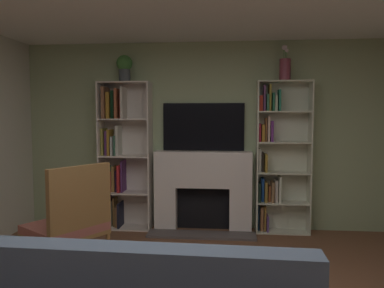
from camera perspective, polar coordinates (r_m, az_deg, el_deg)
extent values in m
cube|color=#9EAF83|center=(5.17, 1.83, 1.26)|extent=(5.11, 0.06, 2.57)
cube|color=white|center=(5.22, -3.97, -9.69)|extent=(0.30, 0.26, 0.60)
cube|color=white|center=(5.15, 7.43, -9.89)|extent=(0.30, 0.26, 0.60)
cube|color=white|center=(5.05, 1.70, -3.88)|extent=(1.31, 0.26, 0.49)
cube|color=black|center=(5.24, 1.75, -9.60)|extent=(0.72, 0.08, 0.60)
cube|color=#534B4A|center=(4.97, 1.46, -13.78)|extent=(1.41, 0.30, 0.03)
cube|color=black|center=(5.10, 1.79, 2.64)|extent=(1.11, 0.06, 0.65)
cube|color=silver|center=(5.29, -13.75, -1.77)|extent=(0.02, 0.31, 2.02)
cube|color=silver|center=(5.10, -6.44, -1.89)|extent=(0.02, 0.31, 2.02)
cube|color=silver|center=(5.32, -9.74, -1.66)|extent=(0.71, 0.02, 2.02)
cube|color=silver|center=(5.38, -10.01, -12.48)|extent=(0.67, 0.31, 0.02)
cube|color=beige|center=(5.47, -13.09, -10.61)|extent=(0.03, 0.19, 0.28)
cube|color=#5E3679|center=(5.40, -12.77, -9.96)|extent=(0.03, 0.26, 0.44)
cube|color=beige|center=(5.41, -12.32, -10.44)|extent=(0.04, 0.25, 0.34)
cube|color=brown|center=(5.42, -11.71, -10.10)|extent=(0.02, 0.18, 0.40)
cube|color=brown|center=(5.41, -11.32, -10.77)|extent=(0.03, 0.21, 0.28)
cube|color=black|center=(5.36, -10.93, -10.58)|extent=(0.03, 0.26, 0.34)
cube|color=silver|center=(5.26, -10.09, -7.30)|extent=(0.67, 0.31, 0.02)
cube|color=#BF382F|center=(5.34, -13.28, -5.16)|extent=(0.03, 0.24, 0.35)
cube|color=#1E794F|center=(5.31, -12.83, -5.21)|extent=(0.02, 0.25, 0.35)
cube|color=#B0382F|center=(5.34, -12.22, -5.60)|extent=(0.04, 0.19, 0.27)
cube|color=olive|center=(5.31, -11.77, -5.19)|extent=(0.04, 0.20, 0.35)
cube|color=black|center=(5.30, -11.29, -5.52)|extent=(0.04, 0.21, 0.30)
cube|color=#B32025|center=(5.26, -10.93, -5.18)|extent=(0.03, 0.25, 0.37)
cube|color=#532C64|center=(5.26, -10.48, -4.83)|extent=(0.02, 0.23, 0.43)
cube|color=silver|center=(5.18, -10.16, -1.83)|extent=(0.67, 0.31, 0.02)
cube|color=olive|center=(5.29, -13.34, 0.35)|extent=(0.03, 0.22, 0.37)
cube|color=#552C6B|center=(5.28, -12.79, 0.16)|extent=(0.04, 0.21, 0.34)
cube|color=#A07224|center=(5.25, -12.43, 0.25)|extent=(0.03, 0.24, 0.35)
cube|color=silver|center=(5.24, -11.99, -0.26)|extent=(0.02, 0.23, 0.26)
cube|color=#37664B|center=(5.25, -11.53, -0.19)|extent=(0.03, 0.19, 0.27)
cube|color=beige|center=(5.22, -11.19, 0.53)|extent=(0.03, 0.22, 0.41)
cube|color=silver|center=(5.16, -10.24, 3.76)|extent=(0.67, 0.31, 0.02)
cube|color=silver|center=(5.29, -13.41, 6.12)|extent=(0.02, 0.18, 0.43)
cube|color=brown|center=(5.25, -13.16, 6.16)|extent=(0.04, 0.26, 0.43)
cube|color=#9F7123|center=(5.24, -12.51, 5.79)|extent=(0.04, 0.23, 0.36)
cube|color=black|center=(5.23, -11.87, 5.92)|extent=(0.04, 0.22, 0.38)
cube|color=brown|center=(5.20, -11.35, 6.08)|extent=(0.03, 0.25, 0.41)
cube|color=#A63C2B|center=(5.22, -10.74, 5.72)|extent=(0.02, 0.17, 0.34)
cube|color=beige|center=(5.17, -10.45, 6.23)|extent=(0.03, 0.26, 0.43)
cube|color=silver|center=(5.17, -10.31, 9.25)|extent=(0.67, 0.31, 0.02)
cube|color=beige|center=(5.03, 9.95, -2.02)|extent=(0.02, 0.27, 2.02)
cube|color=beige|center=(5.13, 17.63, -2.03)|extent=(0.02, 0.27, 2.02)
cube|color=beige|center=(5.19, 13.63, -1.88)|extent=(0.71, 0.02, 2.02)
cube|color=beige|center=(5.27, 13.62, -12.90)|extent=(0.67, 0.27, 0.02)
cube|color=black|center=(5.22, 10.15, -10.94)|extent=(0.03, 0.16, 0.34)
cube|color=#8F5C39|center=(5.22, 10.62, -11.06)|extent=(0.04, 0.18, 0.33)
cube|color=olive|center=(5.22, 11.10, -11.00)|extent=(0.02, 0.18, 0.34)
cube|color=#583D7E|center=(5.22, 11.46, -11.75)|extent=(0.02, 0.22, 0.21)
cube|color=beige|center=(5.17, 13.70, -8.72)|extent=(0.67, 0.27, 0.02)
cube|color=black|center=(5.12, 10.27, -7.24)|extent=(0.03, 0.21, 0.25)
cube|color=#1A4291|center=(5.14, 10.75, -6.87)|extent=(0.03, 0.16, 0.31)
cube|color=olive|center=(5.12, 11.23, -7.18)|extent=(0.03, 0.21, 0.26)
cube|color=brown|center=(5.15, 11.75, -7.43)|extent=(0.03, 0.17, 0.21)
cube|color=brown|center=(5.14, 12.22, -7.15)|extent=(0.04, 0.21, 0.27)
cube|color=beige|center=(5.16, 12.76, -7.00)|extent=(0.04, 0.17, 0.29)
cube|color=beige|center=(5.13, 13.28, -6.73)|extent=(0.03, 0.22, 0.35)
cube|color=beige|center=(5.10, 13.78, -4.29)|extent=(0.67, 0.27, 0.02)
cube|color=beige|center=(5.06, 10.33, -2.45)|extent=(0.03, 0.19, 0.30)
cube|color=black|center=(5.08, 10.76, -2.69)|extent=(0.02, 0.16, 0.26)
cube|color=olive|center=(5.06, 11.24, -2.85)|extent=(0.03, 0.21, 0.24)
cube|color=beige|center=(5.05, 13.87, 0.25)|extent=(0.67, 0.27, 0.02)
cube|color=#A82137|center=(5.03, 10.33, 1.76)|extent=(0.02, 0.20, 0.24)
cube|color=#A57627|center=(5.04, 10.83, 1.68)|extent=(0.04, 0.18, 0.23)
cube|color=brown|center=(5.05, 11.27, 2.18)|extent=(0.02, 0.15, 0.31)
cube|color=beige|center=(5.05, 11.68, 2.30)|extent=(0.03, 0.16, 0.34)
cube|color=#612A74|center=(5.05, 12.14, 1.92)|extent=(0.03, 0.18, 0.27)
cube|color=beige|center=(5.04, 13.95, 4.83)|extent=(0.67, 0.27, 0.02)
cube|color=#B62E20|center=(5.02, 10.50, 6.15)|extent=(0.04, 0.20, 0.20)
cube|color=#653B66|center=(5.04, 11.02, 6.90)|extent=(0.02, 0.19, 0.34)
cube|color=#397551|center=(5.02, 11.48, 6.25)|extent=(0.02, 0.22, 0.22)
cube|color=olive|center=(5.04, 11.84, 6.94)|extent=(0.03, 0.20, 0.35)
cube|color=#256647|center=(5.04, 12.31, 6.30)|extent=(0.03, 0.21, 0.24)
cube|color=beige|center=(5.04, 12.71, 6.12)|extent=(0.03, 0.21, 0.21)
cube|color=#217355|center=(5.05, 13.24, 6.53)|extent=(0.03, 0.20, 0.28)
cube|color=beige|center=(5.06, 14.03, 9.31)|extent=(0.67, 0.27, 0.02)
cylinder|color=#474D52|center=(5.19, -10.31, 10.27)|extent=(0.16, 0.16, 0.17)
sphere|color=#3E7936|center=(5.21, -10.34, 12.13)|extent=(0.21, 0.21, 0.21)
cylinder|color=brown|center=(5.06, 14.09, 10.99)|extent=(0.15, 0.15, 0.28)
cylinder|color=#4C7F3F|center=(5.07, 14.35, 13.16)|extent=(0.01, 0.01, 0.10)
sphere|color=silver|center=(5.07, 14.36, 13.74)|extent=(0.05, 0.05, 0.05)
cylinder|color=#4C7F3F|center=(5.08, 13.94, 13.38)|extent=(0.01, 0.01, 0.15)
sphere|color=silver|center=(5.09, 13.95, 14.18)|extent=(0.06, 0.06, 0.06)
cylinder|color=#4C7F3F|center=(5.10, 14.16, 13.39)|extent=(0.01, 0.01, 0.15)
sphere|color=silver|center=(5.11, 14.18, 14.24)|extent=(0.04, 0.04, 0.04)
cylinder|color=brown|center=(3.61, -20.64, -17.73)|extent=(0.04, 0.04, 0.44)
cylinder|color=brown|center=(3.93, -12.74, -15.71)|extent=(0.04, 0.04, 0.44)
cylinder|color=brown|center=(4.05, -24.64, -15.36)|extent=(0.04, 0.04, 0.44)
cylinder|color=brown|center=(4.34, -17.28, -13.84)|extent=(0.04, 0.04, 0.44)
cube|color=#995348|center=(3.89, -18.88, -11.99)|extent=(0.84, 0.86, 0.08)
cube|color=brown|center=(3.91, -18.86, -12.83)|extent=(0.84, 0.86, 0.04)
cube|color=brown|center=(3.61, -16.76, -8.44)|extent=(0.41, 0.57, 0.66)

